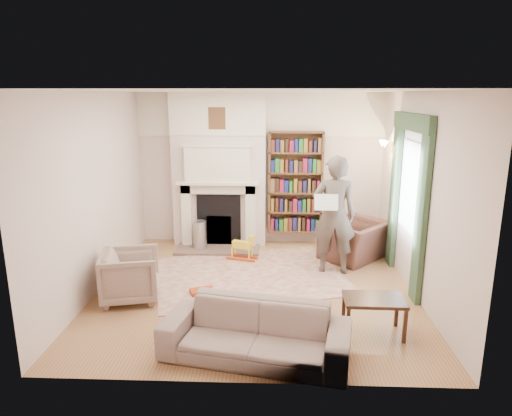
{
  "coord_description": "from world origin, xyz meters",
  "views": [
    {
      "loc": [
        0.27,
        -6.17,
        2.75
      ],
      "look_at": [
        0.0,
        0.25,
        1.15
      ],
      "focal_mm": 32.0,
      "sensor_mm": 36.0,
      "label": 1
    }
  ],
  "objects_px": {
    "man_reading": "(334,215)",
    "coffee_table": "(373,316)",
    "bookcase": "(295,183)",
    "paraffin_heater": "(200,236)",
    "rocking_horse": "(242,247)",
    "sofa": "(256,332)",
    "armchair_reading": "(355,240)",
    "armchair_left": "(131,276)"
  },
  "relations": [
    {
      "from": "bookcase",
      "to": "paraffin_heater",
      "type": "bearing_deg",
      "value": -164.54
    },
    {
      "from": "bookcase",
      "to": "man_reading",
      "type": "relative_size",
      "value": 0.99
    },
    {
      "from": "armchair_reading",
      "to": "paraffin_heater",
      "type": "bearing_deg",
      "value": -53.24
    },
    {
      "from": "bookcase",
      "to": "armchair_left",
      "type": "xyz_separation_m",
      "value": [
        -2.34,
        -2.54,
        -0.83
      ]
    },
    {
      "from": "paraffin_heater",
      "to": "rocking_horse",
      "type": "bearing_deg",
      "value": -30.6
    },
    {
      "from": "rocking_horse",
      "to": "coffee_table",
      "type": "bearing_deg",
      "value": -38.92
    },
    {
      "from": "bookcase",
      "to": "paraffin_heater",
      "type": "relative_size",
      "value": 3.36
    },
    {
      "from": "armchair_reading",
      "to": "paraffin_heater",
      "type": "xyz_separation_m",
      "value": [
        -2.72,
        0.33,
        -0.06
      ]
    },
    {
      "from": "coffee_table",
      "to": "paraffin_heater",
      "type": "relative_size",
      "value": 1.27
    },
    {
      "from": "bookcase",
      "to": "coffee_table",
      "type": "height_order",
      "value": "bookcase"
    },
    {
      "from": "sofa",
      "to": "rocking_horse",
      "type": "distance_m",
      "value": 2.97
    },
    {
      "from": "armchair_reading",
      "to": "coffee_table",
      "type": "height_order",
      "value": "armchair_reading"
    },
    {
      "from": "man_reading",
      "to": "coffee_table",
      "type": "height_order",
      "value": "man_reading"
    },
    {
      "from": "rocking_horse",
      "to": "bookcase",
      "type": "bearing_deg",
      "value": 61.05
    },
    {
      "from": "armchair_reading",
      "to": "rocking_horse",
      "type": "height_order",
      "value": "armchair_reading"
    },
    {
      "from": "man_reading",
      "to": "coffee_table",
      "type": "bearing_deg",
      "value": 99.51
    },
    {
      "from": "armchair_reading",
      "to": "armchair_left",
      "type": "relative_size",
      "value": 1.34
    },
    {
      "from": "armchair_reading",
      "to": "bookcase",
      "type": "bearing_deg",
      "value": -85.36
    },
    {
      "from": "armchair_reading",
      "to": "coffee_table",
      "type": "relative_size",
      "value": 1.46
    },
    {
      "from": "bookcase",
      "to": "sofa",
      "type": "height_order",
      "value": "bookcase"
    },
    {
      "from": "man_reading",
      "to": "coffee_table",
      "type": "distance_m",
      "value": 2.08
    },
    {
      "from": "sofa",
      "to": "rocking_horse",
      "type": "xyz_separation_m",
      "value": [
        -0.36,
        2.95,
        -0.07
      ]
    },
    {
      "from": "paraffin_heater",
      "to": "man_reading",
      "type": "bearing_deg",
      "value": -22.31
    },
    {
      "from": "sofa",
      "to": "paraffin_heater",
      "type": "distance_m",
      "value": 3.61
    },
    {
      "from": "sofa",
      "to": "man_reading",
      "type": "bearing_deg",
      "value": 77.37
    },
    {
      "from": "man_reading",
      "to": "sofa",
      "type": "bearing_deg",
      "value": 68.15
    },
    {
      "from": "sofa",
      "to": "armchair_reading",
      "type": "bearing_deg",
      "value": 74.63
    },
    {
      "from": "coffee_table",
      "to": "paraffin_heater",
      "type": "distance_m",
      "value": 3.82
    },
    {
      "from": "armchair_left",
      "to": "sofa",
      "type": "height_order",
      "value": "armchair_left"
    },
    {
      "from": "sofa",
      "to": "paraffin_heater",
      "type": "bearing_deg",
      "value": 120.05
    },
    {
      "from": "armchair_reading",
      "to": "paraffin_heater",
      "type": "distance_m",
      "value": 2.74
    },
    {
      "from": "sofa",
      "to": "coffee_table",
      "type": "height_order",
      "value": "sofa"
    },
    {
      "from": "sofa",
      "to": "rocking_horse",
      "type": "relative_size",
      "value": 3.9
    },
    {
      "from": "armchair_left",
      "to": "paraffin_heater",
      "type": "distance_m",
      "value": 2.16
    },
    {
      "from": "armchair_left",
      "to": "paraffin_heater",
      "type": "bearing_deg",
      "value": -29.49
    },
    {
      "from": "bookcase",
      "to": "coffee_table",
      "type": "distance_m",
      "value": 3.57
    },
    {
      "from": "sofa",
      "to": "coffee_table",
      "type": "relative_size",
      "value": 2.84
    },
    {
      "from": "paraffin_heater",
      "to": "rocking_horse",
      "type": "xyz_separation_m",
      "value": [
        0.79,
        -0.47,
        -0.05
      ]
    },
    {
      "from": "rocking_horse",
      "to": "man_reading",
      "type": "bearing_deg",
      "value": -1.87
    },
    {
      "from": "coffee_table",
      "to": "bookcase",
      "type": "bearing_deg",
      "value": 104.27
    },
    {
      "from": "bookcase",
      "to": "coffee_table",
      "type": "relative_size",
      "value": 2.64
    },
    {
      "from": "rocking_horse",
      "to": "armchair_left",
      "type": "bearing_deg",
      "value": -115.99
    }
  ]
}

